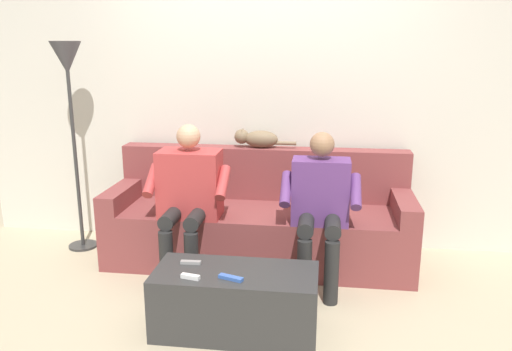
# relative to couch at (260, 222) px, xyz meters

# --- Properties ---
(ground_plane) EXTENTS (8.00, 8.00, 0.00)m
(ground_plane) POSITION_rel_couch_xyz_m (0.00, 0.74, -0.31)
(ground_plane) COLOR tan
(back_wall) EXTENTS (5.04, 0.06, 2.74)m
(back_wall) POSITION_rel_couch_xyz_m (0.00, -0.42, 1.06)
(back_wall) COLOR beige
(back_wall) RESTS_ON ground
(couch) EXTENTS (2.37, 0.78, 0.87)m
(couch) POSITION_rel_couch_xyz_m (0.00, 0.00, 0.00)
(couch) COLOR brown
(couch) RESTS_ON ground
(coffee_table) EXTENTS (0.97, 0.44, 0.39)m
(coffee_table) POSITION_rel_couch_xyz_m (0.00, 1.10, -0.11)
(coffee_table) COLOR #2D2D2D
(coffee_table) RESTS_ON ground
(person_left_seated) EXTENTS (0.56, 0.52, 1.10)m
(person_left_seated) POSITION_rel_couch_xyz_m (-0.48, 0.40, 0.32)
(person_left_seated) COLOR #5B3370
(person_left_seated) RESTS_ON ground
(person_right_seated) EXTENTS (0.60, 0.54, 1.13)m
(person_right_seated) POSITION_rel_couch_xyz_m (0.48, 0.36, 0.34)
(person_right_seated) COLOR #B23838
(person_right_seated) RESTS_ON ground
(cat_on_backrest) EXTENTS (0.51, 0.14, 0.16)m
(cat_on_backrest) POSITION_rel_couch_xyz_m (0.05, -0.25, 0.64)
(cat_on_backrest) COLOR #756047
(cat_on_backrest) RESTS_ON couch
(remote_blue) EXTENTS (0.15, 0.08, 0.02)m
(remote_blue) POSITION_rel_couch_xyz_m (0.01, 1.21, 0.09)
(remote_blue) COLOR #3860B7
(remote_blue) RESTS_ON coffee_table
(remote_gray) EXTENTS (0.13, 0.04, 0.02)m
(remote_gray) POSITION_rel_couch_xyz_m (0.29, 1.03, 0.09)
(remote_gray) COLOR gray
(remote_gray) RESTS_ON coffee_table
(remote_white) EXTENTS (0.11, 0.05, 0.02)m
(remote_white) POSITION_rel_couch_xyz_m (0.24, 1.24, 0.10)
(remote_white) COLOR white
(remote_white) RESTS_ON coffee_table
(floor_lamp) EXTENTS (0.24, 0.24, 1.71)m
(floor_lamp) POSITION_rel_couch_xyz_m (1.53, -0.03, 1.12)
(floor_lamp) COLOR #2D2D2D
(floor_lamp) RESTS_ON ground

